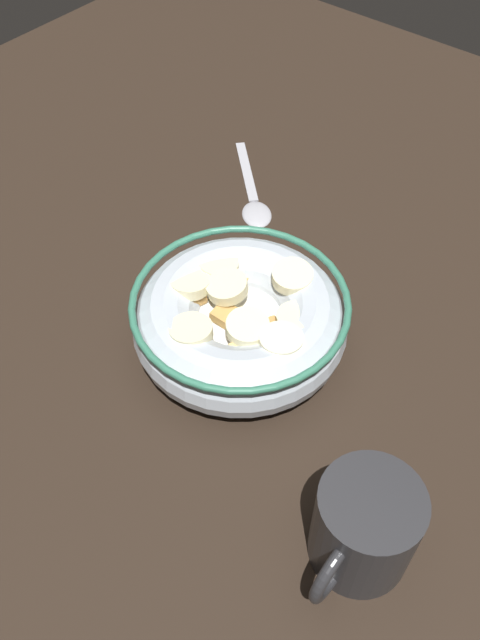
{
  "coord_description": "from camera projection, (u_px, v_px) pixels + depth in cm",
  "views": [
    {
      "loc": [
        27.41,
        22.32,
        44.84
      ],
      "look_at": [
        0.0,
        0.0,
        3.0
      ],
      "focal_mm": 37.33,
      "sensor_mm": 36.0,
      "label": 1
    }
  ],
  "objects": [
    {
      "name": "ground_plane",
      "position": [
        240.0,
        350.0,
        0.58
      ],
      "size": [
        115.53,
        115.53,
        2.0
      ],
      "primitive_type": "cube",
      "color": "black"
    },
    {
      "name": "cereal_bowl",
      "position": [
        240.0,
        320.0,
        0.55
      ],
      "size": [
        17.83,
        17.83,
        6.05
      ],
      "color": "#B2BCC6",
      "rests_on": "ground_plane"
    },
    {
      "name": "spoon",
      "position": [
        254.0,
        200.0,
        0.69
      ],
      "size": [
        11.22,
        11.87,
        0.8
      ],
      "color": "#A5A5AD",
      "rests_on": "ground_plane"
    },
    {
      "name": "coffee_mug",
      "position": [
        363.0,
        528.0,
        0.42
      ],
      "size": [
        9.31,
        6.78,
        7.62
      ],
      "color": "#262628",
      "rests_on": "ground_plane"
    }
  ]
}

